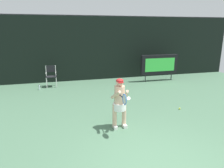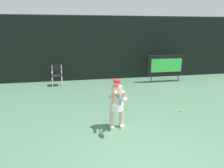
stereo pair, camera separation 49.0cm
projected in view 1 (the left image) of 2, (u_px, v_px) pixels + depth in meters
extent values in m
cube|color=black|center=(91.00, 49.00, 11.95)|extent=(18.00, 0.12, 3.60)
cylinder|color=#38383D|center=(90.00, 15.00, 11.48)|extent=(18.00, 0.05, 0.05)
cube|color=black|center=(159.00, 64.00, 11.87)|extent=(2.20, 0.20, 1.10)
cube|color=#41DA4D|center=(160.00, 65.00, 11.77)|extent=(1.80, 0.01, 0.75)
cylinder|color=#2D2D33|center=(145.00, 78.00, 11.86)|extent=(0.05, 0.05, 0.40)
cylinder|color=#2D2D33|center=(171.00, 76.00, 12.27)|extent=(0.05, 0.05, 0.40)
cylinder|color=white|center=(47.00, 83.00, 10.56)|extent=(0.04, 0.04, 0.52)
cylinder|color=white|center=(56.00, 82.00, 10.68)|extent=(0.04, 0.04, 0.52)
cylinder|color=white|center=(47.00, 81.00, 10.94)|extent=(0.04, 0.04, 0.52)
cylinder|color=white|center=(56.00, 81.00, 11.06)|extent=(0.04, 0.04, 0.52)
cube|color=black|center=(51.00, 77.00, 10.74)|extent=(0.52, 0.44, 0.03)
cylinder|color=white|center=(46.00, 71.00, 10.80)|extent=(0.04, 0.04, 0.56)
cylinder|color=white|center=(56.00, 71.00, 10.92)|extent=(0.04, 0.04, 0.56)
cube|color=black|center=(51.00, 69.00, 10.83)|extent=(0.48, 0.02, 0.34)
cylinder|color=white|center=(46.00, 73.00, 10.62)|extent=(0.04, 0.44, 0.04)
cylinder|color=white|center=(56.00, 72.00, 10.74)|extent=(0.04, 0.44, 0.04)
cylinder|color=silver|center=(39.00, 87.00, 10.29)|extent=(0.07, 0.07, 0.24)
cylinder|color=black|center=(39.00, 85.00, 10.25)|extent=(0.03, 0.03, 0.03)
cube|color=white|center=(115.00, 127.00, 6.33)|extent=(0.11, 0.26, 0.09)
cube|color=white|center=(124.00, 126.00, 6.41)|extent=(0.11, 0.26, 0.09)
cylinder|color=#DBB293|center=(115.00, 116.00, 6.29)|extent=(0.13, 0.13, 0.75)
cylinder|color=#DBB293|center=(124.00, 115.00, 6.37)|extent=(0.13, 0.13, 0.75)
cylinder|color=white|center=(119.00, 106.00, 6.25)|extent=(0.39, 0.39, 0.22)
cylinder|color=#DBB293|center=(120.00, 95.00, 6.16)|extent=(0.31, 0.31, 0.56)
sphere|color=#DBB293|center=(120.00, 83.00, 6.06)|extent=(0.22, 0.22, 0.22)
ellipsoid|color=#B22323|center=(120.00, 81.00, 6.05)|extent=(0.22, 0.22, 0.12)
cube|color=#B22323|center=(121.00, 83.00, 5.97)|extent=(0.17, 0.12, 0.02)
cylinder|color=#DBB293|center=(116.00, 95.00, 5.95)|extent=(0.20, 0.48, 0.36)
cylinder|color=#DBB293|center=(127.00, 94.00, 6.03)|extent=(0.20, 0.48, 0.36)
cylinder|color=white|center=(129.00, 98.00, 5.95)|extent=(0.13, 0.13, 0.12)
cylinder|color=black|center=(121.00, 96.00, 5.90)|extent=(0.03, 0.28, 0.03)
torus|color=#3264B5|center=(124.00, 99.00, 5.62)|extent=(0.02, 0.31, 0.31)
ellipsoid|color=silver|center=(124.00, 99.00, 5.62)|extent=(0.01, 0.26, 0.26)
sphere|color=#CCDB3D|center=(180.00, 109.00, 7.79)|extent=(0.07, 0.07, 0.07)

